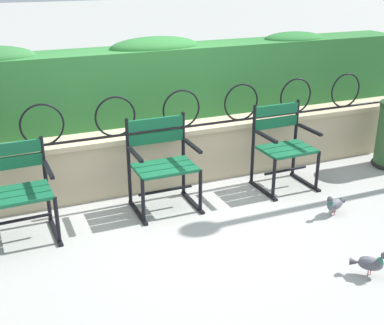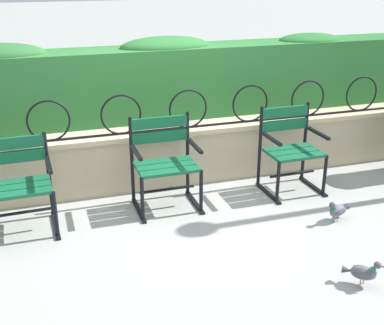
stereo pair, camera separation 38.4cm
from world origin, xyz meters
The scene contains 9 objects.
ground_plane centered at (0.00, 0.00, 0.00)m, with size 60.00×60.00×0.00m, color #9E9E99.
stone_wall centered at (0.00, 0.97, 0.32)m, with size 6.70×0.41×0.63m.
iron_arch_fence centered at (-0.14, 0.89, 0.82)m, with size 6.17×0.02×0.42m.
hedge_row centered at (-0.03, 1.40, 1.06)m, with size 6.56×0.52×0.90m.
park_chair_left centered at (-1.54, 0.36, 0.46)m, with size 0.61×0.54×0.84m.
park_chair_centre centered at (-0.18, 0.44, 0.47)m, with size 0.62×0.52×0.90m.
park_chair_right centered at (1.17, 0.41, 0.47)m, with size 0.60×0.53×0.89m.
pigeon_near_chairs centered at (0.88, -1.32, 0.11)m, with size 0.25×0.22×0.22m.
pigeon_far_side centered at (1.27, -0.38, 0.11)m, with size 0.28×0.16×0.22m.
Camera 2 is at (-1.29, -3.93, 2.26)m, focal length 46.57 mm.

